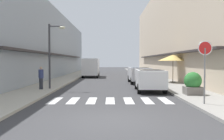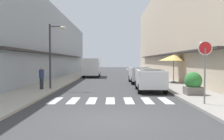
{
  "view_description": "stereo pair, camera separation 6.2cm",
  "coord_description": "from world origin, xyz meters",
  "px_view_note": "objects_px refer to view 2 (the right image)",
  "views": [
    {
      "loc": [
        0.02,
        -8.54,
        2.04
      ],
      "look_at": [
        0.15,
        15.37,
        1.2
      ],
      "focal_mm": 40.05,
      "sensor_mm": 36.0,
      "label": 1
    },
    {
      "loc": [
        0.09,
        -8.54,
        2.04
      ],
      "look_at": [
        0.15,
        15.37,
        1.2
      ],
      "focal_mm": 40.05,
      "sensor_mm": 36.0,
      "label": 2
    }
  ],
  "objects_px": {
    "pedestrian_walking_near": "(41,77)",
    "delivery_van": "(91,66)",
    "round_street_sign": "(204,56)",
    "planter_corner": "(192,83)",
    "street_lamp": "(52,48)",
    "cafe_umbrella": "(173,58)",
    "parked_car_near": "(149,78)",
    "parked_car_mid": "(139,73)"
  },
  "relations": [
    {
      "from": "round_street_sign",
      "to": "parked_car_mid",
      "type": "bearing_deg",
      "value": 97.65
    },
    {
      "from": "parked_car_near",
      "to": "cafe_umbrella",
      "type": "xyz_separation_m",
      "value": [
        3.06,
        5.96,
        1.43
      ]
    },
    {
      "from": "parked_car_mid",
      "to": "round_street_sign",
      "type": "bearing_deg",
      "value": -82.35
    },
    {
      "from": "cafe_umbrella",
      "to": "street_lamp",
      "type": "bearing_deg",
      "value": -151.97
    },
    {
      "from": "planter_corner",
      "to": "delivery_van",
      "type": "bearing_deg",
      "value": 112.14
    },
    {
      "from": "cafe_umbrella",
      "to": "pedestrian_walking_near",
      "type": "relative_size",
      "value": 1.77
    },
    {
      "from": "delivery_van",
      "to": "pedestrian_walking_near",
      "type": "relative_size",
      "value": 3.49
    },
    {
      "from": "planter_corner",
      "to": "cafe_umbrella",
      "type": "bearing_deg",
      "value": 83.54
    },
    {
      "from": "parked_car_near",
      "to": "parked_car_mid",
      "type": "xyz_separation_m",
      "value": [
        -0.0,
        6.3,
        0.0
      ]
    },
    {
      "from": "cafe_umbrella",
      "to": "pedestrian_walking_near",
      "type": "xyz_separation_m",
      "value": [
        -10.46,
        -5.64,
        -1.42
      ]
    },
    {
      "from": "delivery_van",
      "to": "planter_corner",
      "type": "height_order",
      "value": "delivery_van"
    },
    {
      "from": "parked_car_mid",
      "to": "delivery_van",
      "type": "height_order",
      "value": "delivery_van"
    },
    {
      "from": "street_lamp",
      "to": "cafe_umbrella",
      "type": "distance_m",
      "value": 11.07
    },
    {
      "from": "planter_corner",
      "to": "pedestrian_walking_near",
      "type": "relative_size",
      "value": 0.84
    },
    {
      "from": "pedestrian_walking_near",
      "to": "street_lamp",
      "type": "bearing_deg",
      "value": 84.65
    },
    {
      "from": "delivery_van",
      "to": "street_lamp",
      "type": "distance_m",
      "value": 14.77
    },
    {
      "from": "street_lamp",
      "to": "planter_corner",
      "type": "relative_size",
      "value": 3.47
    },
    {
      "from": "pedestrian_walking_near",
      "to": "delivery_van",
      "type": "bearing_deg",
      "value": 133.47
    },
    {
      "from": "street_lamp",
      "to": "parked_car_near",
      "type": "bearing_deg",
      "value": -6.52
    },
    {
      "from": "parked_car_mid",
      "to": "delivery_van",
      "type": "xyz_separation_m",
      "value": [
        -5.15,
        9.08,
        0.48
      ]
    },
    {
      "from": "parked_car_near",
      "to": "delivery_van",
      "type": "relative_size",
      "value": 0.76
    },
    {
      "from": "street_lamp",
      "to": "cafe_umbrella",
      "type": "relative_size",
      "value": 1.65
    },
    {
      "from": "round_street_sign",
      "to": "planter_corner",
      "type": "distance_m",
      "value": 3.52
    },
    {
      "from": "parked_car_mid",
      "to": "round_street_sign",
      "type": "relative_size",
      "value": 1.56
    },
    {
      "from": "street_lamp",
      "to": "cafe_umbrella",
      "type": "bearing_deg",
      "value": 28.03
    },
    {
      "from": "delivery_van",
      "to": "pedestrian_walking_near",
      "type": "xyz_separation_m",
      "value": [
        -2.24,
        -15.06,
        -0.48
      ]
    },
    {
      "from": "cafe_umbrella",
      "to": "parked_car_near",
      "type": "bearing_deg",
      "value": -117.16
    },
    {
      "from": "round_street_sign",
      "to": "street_lamp",
      "type": "xyz_separation_m",
      "value": [
        -8.3,
        6.36,
        0.65
      ]
    },
    {
      "from": "parked_car_mid",
      "to": "pedestrian_walking_near",
      "type": "bearing_deg",
      "value": -141.06
    },
    {
      "from": "delivery_van",
      "to": "round_street_sign",
      "type": "relative_size",
      "value": 1.91
    },
    {
      "from": "parked_car_near",
      "to": "round_street_sign",
      "type": "height_order",
      "value": "round_street_sign"
    },
    {
      "from": "round_street_sign",
      "to": "cafe_umbrella",
      "type": "xyz_separation_m",
      "value": [
        1.46,
        11.56,
        0.06
      ]
    },
    {
      "from": "parked_car_mid",
      "to": "pedestrian_walking_near",
      "type": "distance_m",
      "value": 9.51
    },
    {
      "from": "parked_car_mid",
      "to": "cafe_umbrella",
      "type": "relative_size",
      "value": 1.61
    },
    {
      "from": "parked_car_near",
      "to": "parked_car_mid",
      "type": "height_order",
      "value": "same"
    },
    {
      "from": "street_lamp",
      "to": "planter_corner",
      "type": "bearing_deg",
      "value": -20.17
    },
    {
      "from": "delivery_van",
      "to": "pedestrian_walking_near",
      "type": "height_order",
      "value": "delivery_van"
    },
    {
      "from": "parked_car_mid",
      "to": "cafe_umbrella",
      "type": "bearing_deg",
      "value": -6.25
    },
    {
      "from": "parked_car_mid",
      "to": "cafe_umbrella",
      "type": "distance_m",
      "value": 3.39
    },
    {
      "from": "parked_car_near",
      "to": "pedestrian_walking_near",
      "type": "xyz_separation_m",
      "value": [
        -7.4,
        0.32,
        0.01
      ]
    },
    {
      "from": "street_lamp",
      "to": "delivery_van",
      "type": "bearing_deg",
      "value": 83.95
    },
    {
      "from": "parked_car_mid",
      "to": "delivery_van",
      "type": "bearing_deg",
      "value": 119.59
    }
  ]
}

